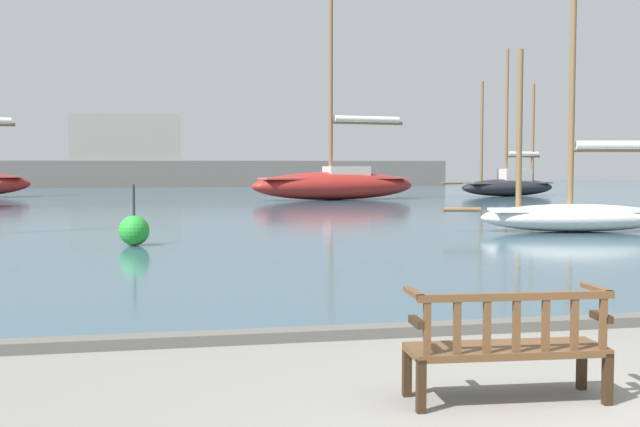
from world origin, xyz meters
TOP-DOWN VIEW (x-y plane):
  - harbor_water at (0.00, 44.00)m, footprint 100.00×80.00m
  - quay_edge_kerb at (0.00, 3.85)m, footprint 40.00×0.30m
  - park_bench at (-0.49, 1.25)m, footprint 1.63×0.63m
  - sailboat_nearest_starboard at (16.73, 38.46)m, footprint 7.46×2.73m
  - sailboat_outer_port at (7.98, 15.35)m, footprint 6.24×2.50m
  - sailboat_distant_harbor at (5.89, 35.87)m, footprint 9.19×3.70m
  - channel_buoy at (-3.76, 13.86)m, footprint 0.69×0.69m
  - far_breakwater at (-1.25, 61.75)m, footprint 42.25×2.40m

SIDE VIEW (x-z plane):
  - harbor_water at x=0.00m, z-range 0.00..0.08m
  - quay_edge_kerb at x=0.00m, z-range 0.00..0.12m
  - channel_buoy at x=-3.76m, z-range -0.26..1.12m
  - park_bench at x=-0.49m, z-range 0.01..0.93m
  - sailboat_outer_port at x=7.98m, z-range -2.92..4.20m
  - sailboat_nearest_starboard at x=16.73m, z-range -3.38..5.06m
  - sailboat_distant_harbor at x=5.89m, z-range -4.88..6.89m
  - far_breakwater at x=-1.25m, z-range -1.20..4.74m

